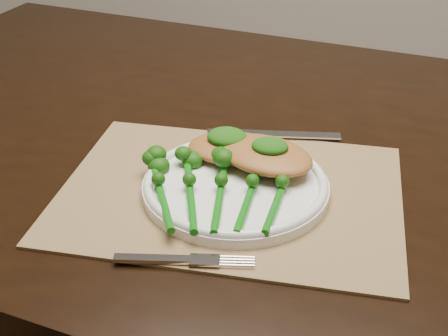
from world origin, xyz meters
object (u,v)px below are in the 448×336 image
(dining_table, at_px, (266,320))
(dinner_plate, at_px, (236,185))
(chicken_fillet_left, at_px, (233,148))
(broccolini_bundle, at_px, (220,197))
(placemat, at_px, (230,193))

(dining_table, relative_size, dinner_plate, 6.97)
(dining_table, bearing_deg, chicken_fillet_left, -107.05)
(broccolini_bundle, bearing_deg, dining_table, 68.45)
(dining_table, relative_size, broccolini_bundle, 7.64)
(chicken_fillet_left, height_order, broccolini_bundle, chicken_fillet_left)
(dining_table, height_order, broccolini_bundle, broccolini_bundle)
(chicken_fillet_left, bearing_deg, dining_table, 58.86)
(dining_table, xyz_separation_m, chicken_fillet_left, (-0.04, -0.09, 0.40))
(placemat, distance_m, chicken_fillet_left, 0.07)
(placemat, bearing_deg, dining_table, 76.41)
(chicken_fillet_left, bearing_deg, placemat, -85.91)
(chicken_fillet_left, bearing_deg, broccolini_bundle, -91.38)
(dinner_plate, bearing_deg, broccolini_bundle, -101.46)
(dinner_plate, height_order, broccolini_bundle, broccolini_bundle)
(dinner_plate, distance_m, chicken_fillet_left, 0.07)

